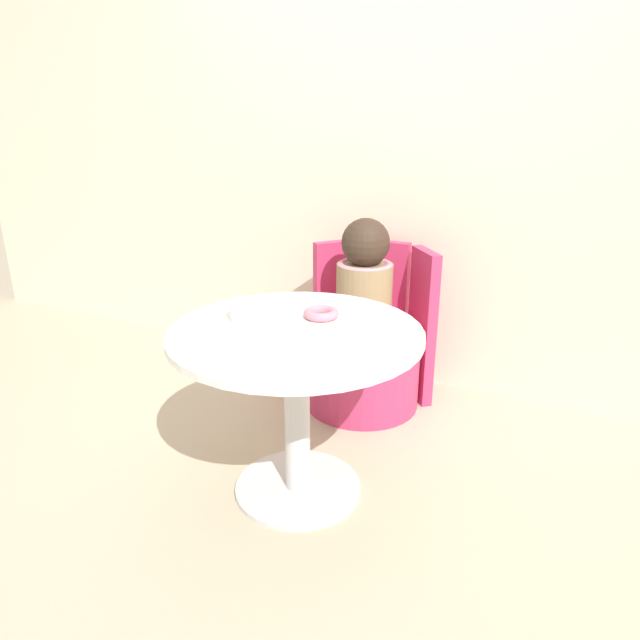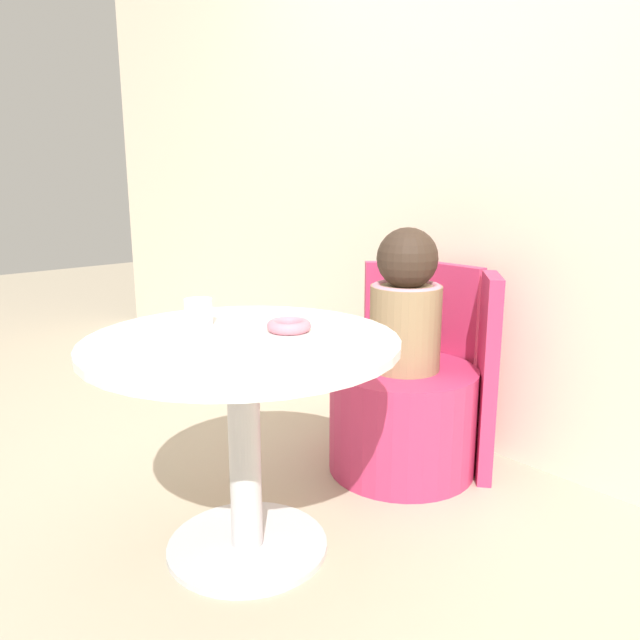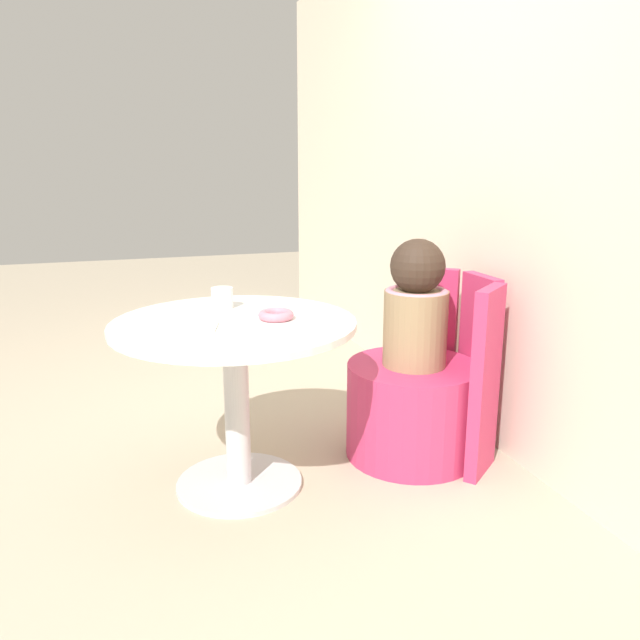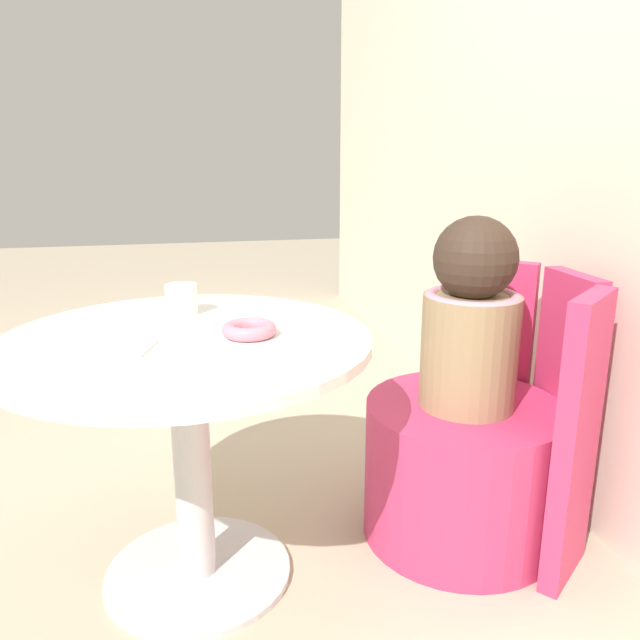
{
  "view_description": "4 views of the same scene",
  "coord_description": "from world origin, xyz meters",
  "px_view_note": "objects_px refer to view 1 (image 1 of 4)",
  "views": [
    {
      "loc": [
        0.86,
        -1.59,
        1.34
      ],
      "look_at": [
        -0.05,
        0.31,
        0.56
      ],
      "focal_mm": 32.0,
      "sensor_mm": 36.0,
      "label": 1
    },
    {
      "loc": [
        1.37,
        -0.94,
        1.08
      ],
      "look_at": [
        -0.07,
        0.35,
        0.62
      ],
      "focal_mm": 35.0,
      "sensor_mm": 36.0,
      "label": 2
    },
    {
      "loc": [
        2.13,
        -0.38,
        1.19
      ],
      "look_at": [
        0.02,
        0.31,
        0.62
      ],
      "focal_mm": 35.0,
      "sensor_mm": 36.0,
      "label": 3
    },
    {
      "loc": [
        1.42,
        0.01,
        1.06
      ],
      "look_at": [
        -0.04,
        0.32,
        0.65
      ],
      "focal_mm": 35.0,
      "sensor_mm": 36.0,
      "label": 4
    }
  ],
  "objects_px": {
    "round_table": "(297,372)",
    "donut": "(321,313)",
    "cup": "(242,310)",
    "tub_chair": "(362,366)",
    "child_figure": "(365,278)"
  },
  "relations": [
    {
      "from": "round_table",
      "to": "donut",
      "type": "bearing_deg",
      "value": 80.76
    },
    {
      "from": "donut",
      "to": "cup",
      "type": "distance_m",
      "value": 0.28
    },
    {
      "from": "tub_chair",
      "to": "child_figure",
      "type": "height_order",
      "value": "child_figure"
    },
    {
      "from": "round_table",
      "to": "tub_chair",
      "type": "distance_m",
      "value": 0.79
    },
    {
      "from": "tub_chair",
      "to": "child_figure",
      "type": "bearing_deg",
      "value": 180.0
    },
    {
      "from": "donut",
      "to": "cup",
      "type": "relative_size",
      "value": 1.53
    },
    {
      "from": "tub_chair",
      "to": "child_figure",
      "type": "relative_size",
      "value": 1.06
    },
    {
      "from": "round_table",
      "to": "tub_chair",
      "type": "bearing_deg",
      "value": 93.12
    },
    {
      "from": "tub_chair",
      "to": "child_figure",
      "type": "distance_m",
      "value": 0.44
    },
    {
      "from": "tub_chair",
      "to": "donut",
      "type": "relative_size",
      "value": 4.25
    },
    {
      "from": "child_figure",
      "to": "donut",
      "type": "xyz_separation_m",
      "value": [
        0.06,
        -0.59,
        0.03
      ]
    },
    {
      "from": "tub_chair",
      "to": "cup",
      "type": "bearing_deg",
      "value": -103.08
    },
    {
      "from": "round_table",
      "to": "child_figure",
      "type": "relative_size",
      "value": 1.71
    },
    {
      "from": "round_table",
      "to": "cup",
      "type": "distance_m",
      "value": 0.29
    },
    {
      "from": "tub_chair",
      "to": "cup",
      "type": "relative_size",
      "value": 6.52
    }
  ]
}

